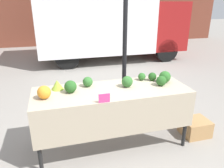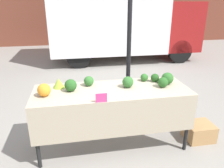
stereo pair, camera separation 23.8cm
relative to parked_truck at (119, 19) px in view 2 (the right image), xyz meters
The scene contains 15 objects.
ground_plane 5.28m from the parked_truck, 103.32° to the right, with size 40.00×40.00×0.00m, color gray.
tent_pole 4.35m from the parked_truck, 100.27° to the right, with size 0.07×0.07×2.74m.
parked_truck is the anchor object (origin of this frame).
market_table 5.20m from the parked_truck, 103.15° to the right, with size 2.10×0.75×0.87m.
orange_cauliflower 5.43m from the parked_truck, 112.15° to the right, with size 0.16×0.16×0.16m.
romanesco_head 5.13m from the parked_truck, 111.56° to the right, with size 0.16×0.16×0.13m.
broccoli_head_0 5.02m from the parked_truck, 100.88° to the right, with size 0.15×0.15×0.15m.
broccoli_head_1 5.00m from the parked_truck, 107.13° to the right, with size 0.14×0.14×0.14m.
broccoli_head_2 4.92m from the parked_truck, 94.18° to the right, with size 0.17×0.17×0.17m.
broccoli_head_3 4.82m from the parked_truck, 95.95° to the right, with size 0.12×0.12×0.12m.
broccoli_head_4 4.78m from the parked_truck, 97.76° to the right, with size 0.11×0.11×0.11m.
broccoli_head_5 5.22m from the parked_truck, 109.27° to the right, with size 0.16×0.16×0.16m.
broccoli_head_6 5.04m from the parked_truck, 95.36° to the right, with size 0.14×0.14×0.14m.
price_sign 5.51m from the parked_truck, 104.41° to the right, with size 0.14×0.01×0.11m.
produce_crate 5.23m from the parked_truck, 88.33° to the right, with size 0.40×0.35×0.26m.
Camera 2 is at (-0.49, -2.67, 1.98)m, focal length 35.00 mm.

